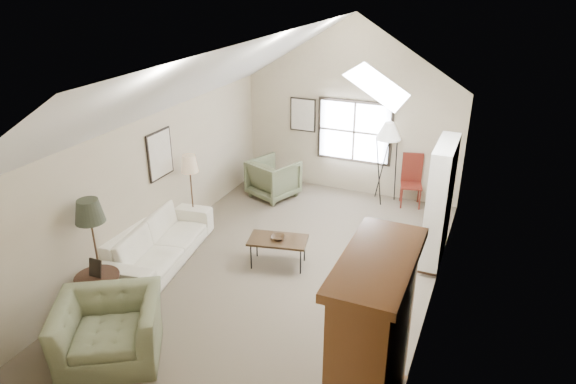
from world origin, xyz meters
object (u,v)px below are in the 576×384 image
at_px(armoire, 371,345).
at_px(side_chair, 412,181).
at_px(coffee_table, 278,252).
at_px(side_table, 100,294).
at_px(armchair_near, 110,330).
at_px(sofa, 158,242).
at_px(armchair_far, 274,178).

bearing_deg(armoire, side_chair, 96.22).
relative_size(armoire, coffee_table, 2.17).
bearing_deg(side_table, armchair_near, -40.99).
distance_m(armchair_near, side_table, 1.06).
relative_size(armoire, side_chair, 1.91).
distance_m(coffee_table, side_chair, 3.79).
distance_m(sofa, side_chair, 5.51).
bearing_deg(coffee_table, armoire, -49.26).
bearing_deg(side_chair, coffee_table, -130.00).
bearing_deg(armchair_far, sofa, 99.32).
bearing_deg(armchair_far, coffee_table, 137.30).
height_order(armoire, sofa, armoire).
bearing_deg(armchair_near, armoire, -26.54).
height_order(coffee_table, side_chair, side_chair).
relative_size(sofa, armchair_near, 1.97).
xyz_separation_m(sofa, armchair_far, (0.71, 3.37, 0.06)).
bearing_deg(sofa, coffee_table, -79.27).
xyz_separation_m(armoire, coffee_table, (-2.33, 2.71, -0.84)).
bearing_deg(armchair_near, sofa, 79.97).
xyz_separation_m(armchair_near, side_table, (-0.80, 0.69, -0.10)).
height_order(armchair_near, coffee_table, armchair_near).
relative_size(sofa, armchair_far, 2.71).
height_order(armchair_far, side_table, armchair_far).
distance_m(armoire, side_chair, 6.16).
relative_size(armchair_near, armchair_far, 1.38).
xyz_separation_m(armchair_near, coffee_table, (1.12, 3.00, -0.17)).
bearing_deg(armoire, armchair_near, -175.15).
bearing_deg(armoire, side_table, 174.62).
distance_m(side_table, side_chair, 6.73).
bearing_deg(sofa, side_chair, -50.48).
relative_size(armoire, armchair_far, 2.28).
distance_m(armchair_near, coffee_table, 3.20).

